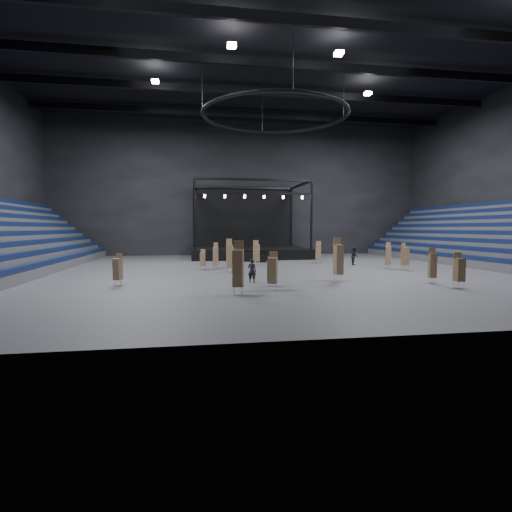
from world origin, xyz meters
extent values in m
plane|color=#414143|center=(0.00, 0.00, 0.00)|extent=(50.00, 50.00, 0.00)
cube|color=black|center=(0.00, 0.00, 18.00)|extent=(50.00, 42.00, 0.20)
cube|color=black|center=(0.00, 21.00, 9.00)|extent=(50.00, 0.20, 18.00)
cube|color=black|center=(0.00, -21.00, 9.00)|extent=(50.00, 0.20, 18.00)
cube|color=#4A4A4C|center=(-21.40, 0.00, 0.38)|extent=(7.20, 40.00, 0.75)
cube|color=black|center=(-18.12, 0.00, 0.95)|extent=(0.59, 40.00, 0.40)
cube|color=black|center=(-19.02, 0.00, 1.70)|extent=(0.59, 40.00, 0.40)
cube|color=black|center=(-19.91, 0.00, 2.45)|extent=(0.59, 40.00, 0.40)
cube|color=black|center=(-20.82, 0.00, 3.20)|extent=(0.59, 40.00, 0.40)
cube|color=#4A4A4C|center=(21.40, 0.00, 0.38)|extent=(7.20, 40.00, 0.75)
cube|color=black|center=(18.12, 0.00, 0.95)|extent=(0.59, 40.00, 0.40)
cube|color=#4A4A4C|center=(21.85, 0.00, 0.75)|extent=(6.30, 40.00, 1.50)
cube|color=black|center=(19.02, 0.00, 1.70)|extent=(0.59, 40.00, 0.40)
cube|color=#4A4A4C|center=(22.30, 0.00, 1.12)|extent=(5.40, 40.00, 2.25)
cube|color=black|center=(19.91, 0.00, 2.45)|extent=(0.59, 40.00, 0.40)
cube|color=#4A4A4C|center=(22.75, 0.00, 1.50)|extent=(4.50, 40.00, 3.00)
cube|color=black|center=(20.82, 0.00, 3.20)|extent=(0.59, 40.00, 0.40)
cube|color=black|center=(21.71, 0.00, 3.95)|extent=(0.59, 40.00, 0.40)
cube|color=black|center=(22.61, 0.00, 4.70)|extent=(0.59, 40.00, 0.40)
cube|color=black|center=(0.00, 15.50, 0.60)|extent=(14.00, 10.00, 1.20)
cube|color=black|center=(0.00, 20.30, 5.20)|extent=(13.30, 0.30, 8.00)
cylinder|color=black|center=(-6.60, 10.90, 5.10)|extent=(0.24, 0.24, 7.80)
cylinder|color=black|center=(-6.60, 20.10, 5.10)|extent=(0.24, 0.24, 7.80)
cylinder|color=black|center=(6.60, 10.90, 5.10)|extent=(0.24, 0.24, 7.80)
cylinder|color=black|center=(6.60, 20.10, 5.10)|extent=(0.24, 0.24, 7.80)
cube|color=black|center=(0.00, 10.90, 9.00)|extent=(13.40, 0.25, 0.25)
cube|color=black|center=(0.00, 20.10, 9.00)|extent=(13.40, 0.25, 0.25)
cube|color=black|center=(0.00, 10.90, 7.50)|extent=(13.40, 0.20, 0.20)
cylinder|color=white|center=(-5.50, 10.90, 7.10)|extent=(0.24, 0.24, 0.35)
cylinder|color=white|center=(-3.30, 10.90, 7.10)|extent=(0.24, 0.24, 0.35)
cylinder|color=white|center=(-1.10, 10.90, 7.10)|extent=(0.24, 0.24, 0.35)
cylinder|color=white|center=(1.10, 10.90, 7.10)|extent=(0.24, 0.24, 0.35)
cylinder|color=white|center=(3.30, 10.90, 7.10)|extent=(0.24, 0.24, 0.35)
cylinder|color=white|center=(5.50, 10.90, 7.10)|extent=(0.24, 0.24, 0.35)
torus|color=black|center=(0.00, 0.00, 13.00)|extent=(12.30, 12.30, 0.30)
cylinder|color=black|center=(6.00, 0.00, 15.50)|extent=(0.04, 0.04, 5.00)
cylinder|color=black|center=(0.00, 6.00, 15.50)|extent=(0.04, 0.04, 5.00)
cylinder|color=black|center=(-6.00, 0.00, 15.50)|extent=(0.04, 0.04, 5.00)
cylinder|color=black|center=(0.00, -6.00, 15.50)|extent=(0.04, 0.04, 5.00)
cube|color=black|center=(0.00, -7.00, 17.20)|extent=(49.00, 0.35, 0.70)
cube|color=black|center=(0.00, 0.00, 17.20)|extent=(49.00, 0.35, 0.70)
cube|color=black|center=(0.00, 7.00, 17.20)|extent=(49.00, 0.35, 0.70)
cube|color=black|center=(0.00, 15.00, 17.20)|extent=(49.00, 0.35, 0.70)
cube|color=white|center=(-10.00, 4.00, 16.60)|extent=(0.60, 0.60, 0.25)
cube|color=white|center=(10.00, 4.00, 16.60)|extent=(0.60, 0.60, 0.25)
cube|color=white|center=(-4.00, -4.00, 16.60)|extent=(0.60, 0.60, 0.25)
cube|color=white|center=(4.00, -4.00, 16.60)|extent=(0.60, 0.60, 0.25)
cube|color=black|center=(-1.09, 9.51, 0.44)|extent=(1.48, 1.16, 0.88)
cube|color=black|center=(0.29, 8.26, 0.35)|extent=(1.15, 0.82, 0.69)
cube|color=black|center=(1.63, 9.77, 0.39)|extent=(1.27, 0.83, 0.78)
cylinder|color=silver|center=(-5.08, 1.53, 0.17)|extent=(0.03, 0.03, 0.35)
cylinder|color=silver|center=(-5.08, 1.86, 0.17)|extent=(0.03, 0.03, 0.35)
cylinder|color=silver|center=(-4.74, 1.53, 0.17)|extent=(0.03, 0.03, 0.35)
cylinder|color=silver|center=(-4.74, 1.86, 0.17)|extent=(0.03, 0.03, 0.35)
cube|color=#9A7655|center=(-4.91, 1.70, 1.16)|extent=(0.51, 0.51, 1.62)
cube|color=#9A7655|center=(-4.87, 1.87, 1.92)|extent=(0.40, 0.15, 0.89)
cylinder|color=silver|center=(-4.13, -1.17, 0.20)|extent=(0.03, 0.03, 0.40)
cylinder|color=silver|center=(-4.13, -0.79, 0.20)|extent=(0.03, 0.03, 0.40)
cylinder|color=silver|center=(-3.75, -1.17, 0.20)|extent=(0.03, 0.03, 0.40)
cylinder|color=silver|center=(-3.75, -0.79, 0.20)|extent=(0.03, 0.03, 0.40)
cube|color=#9A7655|center=(-3.94, -0.98, 1.35)|extent=(0.51, 0.51, 1.88)
cube|color=#9A7655|center=(-3.95, -0.78, 2.24)|extent=(0.47, 0.09, 1.04)
cylinder|color=silver|center=(-2.56, -10.89, 0.21)|extent=(0.03, 0.03, 0.41)
cylinder|color=silver|center=(-2.56, -10.50, 0.21)|extent=(0.03, 0.03, 0.41)
cylinder|color=silver|center=(-2.17, -10.89, 0.21)|extent=(0.03, 0.03, 0.41)
cylinder|color=silver|center=(-2.17, -10.50, 0.21)|extent=(0.03, 0.03, 0.41)
cube|color=#9A7655|center=(-2.37, -10.69, 1.16)|extent=(0.65, 0.65, 1.49)
cube|color=#9A7655|center=(-2.28, -10.51, 1.85)|extent=(0.46, 0.25, 0.82)
cylinder|color=silver|center=(-6.21, 1.28, 0.18)|extent=(0.03, 0.03, 0.36)
cylinder|color=silver|center=(-6.21, 1.61, 0.18)|extent=(0.03, 0.03, 0.36)
cylinder|color=silver|center=(-5.87, 1.28, 0.18)|extent=(0.03, 0.03, 0.36)
cylinder|color=silver|center=(-5.87, 1.61, 0.18)|extent=(0.03, 0.03, 0.36)
cube|color=#9A7655|center=(-6.04, 1.45, 0.94)|extent=(0.51, 0.51, 1.17)
cube|color=#9A7655|center=(-6.01, 1.62, 1.47)|extent=(0.41, 0.14, 0.64)
cylinder|color=silver|center=(-4.75, -12.22, 0.23)|extent=(0.03, 0.03, 0.46)
cylinder|color=silver|center=(-4.75, -11.78, 0.23)|extent=(0.03, 0.03, 0.46)
cylinder|color=silver|center=(-4.32, -12.22, 0.23)|extent=(0.03, 0.03, 0.46)
cylinder|color=silver|center=(-4.32, -11.78, 0.23)|extent=(0.03, 0.03, 0.46)
cube|color=#9A7655|center=(-4.53, -12.00, 1.45)|extent=(0.68, 0.68, 1.99)
cube|color=#9A7655|center=(-4.47, -11.78, 2.40)|extent=(0.53, 0.21, 1.09)
cylinder|color=silver|center=(-11.76, -7.47, 0.19)|extent=(0.03, 0.03, 0.37)
cylinder|color=silver|center=(-11.76, -7.11, 0.19)|extent=(0.03, 0.03, 0.37)
cylinder|color=silver|center=(-11.41, -7.47, 0.19)|extent=(0.03, 0.03, 0.37)
cylinder|color=silver|center=(-11.41, -7.11, 0.19)|extent=(0.03, 0.03, 0.37)
cube|color=#9A7655|center=(-11.58, -7.29, 1.04)|extent=(0.60, 0.60, 1.34)
cube|color=#9A7655|center=(-11.51, -7.12, 1.66)|extent=(0.42, 0.23, 0.74)
cylinder|color=silver|center=(8.71, -11.86, 0.21)|extent=(0.03, 0.03, 0.42)
cylinder|color=silver|center=(8.71, -11.46, 0.21)|extent=(0.03, 0.03, 0.42)
cylinder|color=silver|center=(9.10, -11.86, 0.21)|extent=(0.03, 0.03, 0.42)
cylinder|color=silver|center=(9.10, -11.46, 0.21)|extent=(0.03, 0.03, 0.42)
cube|color=#9A7655|center=(8.90, -11.66, 1.12)|extent=(0.51, 0.51, 1.40)
cube|color=#9A7655|center=(8.91, -11.45, 1.77)|extent=(0.48, 0.07, 0.77)
cylinder|color=silver|center=(5.62, 5.70, 0.23)|extent=(0.03, 0.03, 0.45)
cylinder|color=silver|center=(5.62, 6.13, 0.23)|extent=(0.03, 0.03, 0.45)
cylinder|color=silver|center=(6.05, 5.70, 0.23)|extent=(0.03, 0.03, 0.45)
cylinder|color=silver|center=(6.05, 6.13, 0.23)|extent=(0.03, 0.03, 0.45)
cube|color=#9A7655|center=(5.84, 5.91, 1.19)|extent=(0.69, 0.69, 1.49)
cube|color=#9A7655|center=(5.91, 6.12, 1.89)|extent=(0.51, 0.24, 0.82)
cylinder|color=silver|center=(10.98, -1.70, 0.22)|extent=(0.03, 0.03, 0.43)
cylinder|color=silver|center=(10.98, -1.29, 0.22)|extent=(0.03, 0.03, 0.43)
cylinder|color=silver|center=(11.39, -1.70, 0.22)|extent=(0.03, 0.03, 0.43)
cylinder|color=silver|center=(11.39, -1.29, 0.22)|extent=(0.03, 0.03, 0.43)
cube|color=#9A7655|center=(11.19, -1.50, 1.20)|extent=(0.67, 0.67, 1.54)
cube|color=#9A7655|center=(11.11, -1.30, 1.92)|extent=(0.49, 0.24, 0.84)
cylinder|color=silver|center=(-1.08, 4.04, 0.22)|extent=(0.03, 0.03, 0.45)
cylinder|color=silver|center=(-1.08, 4.47, 0.22)|extent=(0.03, 0.03, 0.45)
cylinder|color=silver|center=(-0.65, 4.04, 0.22)|extent=(0.03, 0.03, 0.45)
cylinder|color=silver|center=(-0.65, 4.47, 0.22)|extent=(0.03, 0.03, 0.45)
cube|color=#9A7655|center=(-0.87, 4.25, 1.26)|extent=(0.59, 0.59, 1.62)
cube|color=#9A7655|center=(-0.89, 4.48, 2.02)|extent=(0.52, 0.12, 0.89)
cylinder|color=silver|center=(8.47, -9.54, 0.18)|extent=(0.03, 0.03, 0.36)
cylinder|color=silver|center=(8.47, -9.20, 0.18)|extent=(0.03, 0.03, 0.36)
cylinder|color=silver|center=(8.81, -9.54, 0.18)|extent=(0.03, 0.03, 0.36)
cylinder|color=silver|center=(8.81, -9.20, 0.18)|extent=(0.03, 0.03, 0.36)
cube|color=#9A7655|center=(8.64, -9.37, 1.15)|extent=(0.52, 0.52, 1.58)
cube|color=#9A7655|center=(8.68, -9.19, 1.89)|extent=(0.42, 0.15, 0.87)
cylinder|color=silver|center=(-2.33, -9.28, 0.18)|extent=(0.03, 0.03, 0.36)
cylinder|color=silver|center=(-2.33, -8.94, 0.18)|extent=(0.03, 0.03, 0.36)
cylinder|color=silver|center=(-1.98, -9.28, 0.18)|extent=(0.03, 0.03, 0.36)
cylinder|color=silver|center=(-1.98, -8.94, 0.18)|extent=(0.03, 0.03, 0.36)
cube|color=#9A7655|center=(-2.16, -9.11, 0.98)|extent=(0.54, 0.54, 1.24)
cube|color=#9A7655|center=(-2.11, -8.94, 1.55)|extent=(0.41, 0.17, 0.68)
cylinder|color=silver|center=(2.73, -7.48, 0.22)|extent=(0.03, 0.03, 0.44)
cylinder|color=silver|center=(2.73, -7.06, 0.22)|extent=(0.03, 0.03, 0.44)
cylinder|color=silver|center=(3.15, -7.48, 0.22)|extent=(0.03, 0.03, 0.44)
cylinder|color=silver|center=(3.15, -7.06, 0.22)|extent=(0.03, 0.03, 0.44)
cube|color=#9A7655|center=(2.94, -7.27, 1.46)|extent=(0.60, 0.60, 2.04)
cube|color=#9A7655|center=(2.91, -7.05, 2.43)|extent=(0.51, 0.13, 1.12)
cylinder|color=silver|center=(-3.64, 2.61, 0.19)|extent=(0.03, 0.03, 0.37)
cylinder|color=silver|center=(-3.64, 2.97, 0.19)|extent=(0.03, 0.03, 0.37)
cylinder|color=silver|center=(-3.29, 2.61, 0.19)|extent=(0.03, 0.03, 0.37)
cylinder|color=silver|center=(-3.29, 2.97, 0.19)|extent=(0.03, 0.03, 0.37)
cube|color=#9A7655|center=(-3.47, 2.79, 0.98)|extent=(0.59, 0.59, 1.21)
cube|color=#9A7655|center=(-3.39, 2.96, 1.54)|extent=(0.41, 0.23, 0.67)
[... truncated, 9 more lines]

